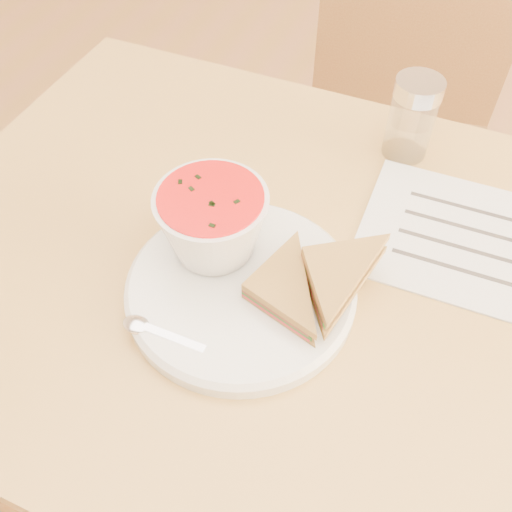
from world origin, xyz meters
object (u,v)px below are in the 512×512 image
at_px(dining_table, 291,406).
at_px(plate, 241,289).
at_px(chair_far, 392,162).
at_px(soup_bowl, 213,225).
at_px(condiment_shaker, 412,118).

xyz_separation_m(dining_table, plate, (-0.06, -0.06, 0.38)).
xyz_separation_m(chair_far, soup_bowl, (-0.12, -0.60, 0.35)).
bearing_deg(chair_far, soup_bowl, 68.22).
relative_size(dining_table, plate, 3.85).
relative_size(chair_far, plate, 3.53).
bearing_deg(dining_table, plate, -132.77).
relative_size(dining_table, chair_far, 1.09).
xyz_separation_m(plate, soup_bowl, (-0.05, 0.03, 0.05)).
bearing_deg(dining_table, condiment_shaker, 78.03).
distance_m(dining_table, plate, 0.39).
xyz_separation_m(dining_table, soup_bowl, (-0.11, -0.03, 0.43)).
bearing_deg(soup_bowl, dining_table, 14.42).
height_order(chair_far, condiment_shaker, chair_far).
height_order(chair_far, soup_bowl, chair_far).
relative_size(soup_bowl, condiment_shaker, 1.09).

